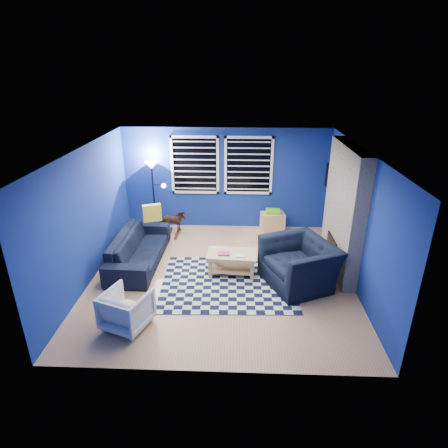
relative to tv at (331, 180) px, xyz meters
name	(u,v)px	position (x,y,z in m)	size (l,w,h in m)	color
floor	(221,276)	(-2.45, -2.00, -1.40)	(5.00, 5.00, 0.00)	tan
ceiling	(221,150)	(-2.45, -2.00, 1.10)	(5.00, 5.00, 0.00)	white
wall_back	(226,179)	(-2.45, 0.50, -0.15)	(5.00, 5.00, 0.00)	navy
wall_left	(88,215)	(-4.95, -2.00, -0.15)	(5.00, 5.00, 0.00)	navy
wall_right	(358,220)	(0.05, -2.00, -0.15)	(5.00, 5.00, 0.00)	navy
fireplace	(343,212)	(-0.09, -1.50, -0.20)	(0.65, 2.00, 2.50)	gray
window_left	(195,165)	(-3.20, 0.46, 0.20)	(1.17, 0.06, 1.42)	black
window_right	(249,166)	(-1.90, 0.46, 0.20)	(1.17, 0.06, 1.42)	black
tv	(331,180)	(0.00, 0.00, 0.00)	(0.07, 1.00, 0.58)	black
rug	(228,283)	(-2.30, -2.25, -1.39)	(2.50, 2.00, 0.02)	black
sofa	(139,248)	(-4.18, -1.51, -1.08)	(0.87, 2.22, 0.65)	black
armchair_big	(299,264)	(-0.97, -2.19, -0.98)	(1.13, 1.29, 0.84)	black
armchair_bent	(127,309)	(-3.85, -3.58, -1.09)	(0.67, 0.69, 0.63)	gray
rocking_horse	(173,222)	(-3.71, -0.10, -1.06)	(0.63, 0.29, 0.54)	#452316
coffee_table	(232,259)	(-2.23, -1.90, -1.07)	(1.00, 0.62, 0.48)	tan
cabinet	(272,221)	(-1.27, 0.25, -1.15)	(0.62, 0.46, 0.56)	tan
floor_lamp	(153,175)	(-4.19, 0.25, 0.02)	(0.47, 0.29, 1.73)	black
throw_pillow	(152,213)	(-4.03, -0.79, -0.56)	(0.40, 0.12, 0.38)	gold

